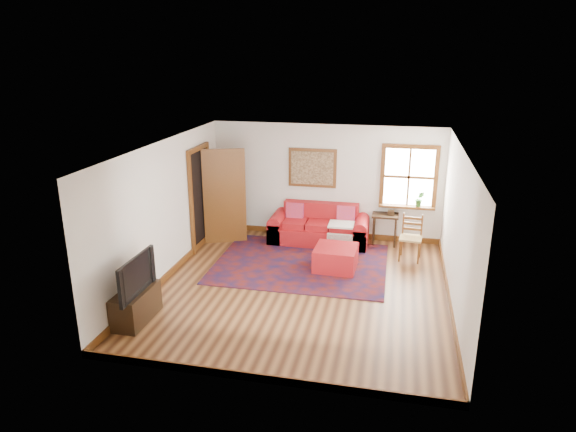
% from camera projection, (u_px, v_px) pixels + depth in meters
% --- Properties ---
extents(ground, '(5.50, 5.50, 0.00)m').
position_uv_depth(ground, '(302.00, 288.00, 9.00)').
color(ground, '#452512').
rests_on(ground, ground).
extents(room_envelope, '(5.04, 5.54, 2.52)m').
position_uv_depth(room_envelope, '(303.00, 198.00, 8.50)').
color(room_envelope, silver).
rests_on(room_envelope, ground).
extents(window, '(1.18, 0.20, 1.38)m').
position_uv_depth(window, '(410.00, 184.00, 10.74)').
color(window, white).
rests_on(window, ground).
extents(doorway, '(0.89, 1.08, 2.14)m').
position_uv_depth(doorway, '(215.00, 196.00, 10.77)').
color(doorway, black).
rests_on(doorway, ground).
extents(framed_artwork, '(1.05, 0.07, 0.85)m').
position_uv_depth(framed_artwork, '(312.00, 168.00, 11.10)').
color(framed_artwork, brown).
rests_on(framed_artwork, ground).
extents(persian_rug, '(3.31, 2.66, 0.02)m').
position_uv_depth(persian_rug, '(301.00, 263.00, 10.03)').
color(persian_rug, '#5B140D').
rests_on(persian_rug, ground).
extents(red_leather_sofa, '(2.10, 0.87, 0.82)m').
position_uv_depth(red_leather_sofa, '(319.00, 230.00, 11.10)').
color(red_leather_sofa, '#A7151A').
rests_on(red_leather_sofa, ground).
extents(red_ottoman, '(0.80, 0.80, 0.44)m').
position_uv_depth(red_ottoman, '(336.00, 258.00, 9.73)').
color(red_ottoman, '#A7151A').
rests_on(red_ottoman, ground).
extents(side_table, '(0.55, 0.41, 0.67)m').
position_uv_depth(side_table, '(385.00, 220.00, 10.90)').
color(side_table, black).
rests_on(side_table, ground).
extents(ladder_back_chair, '(0.46, 0.45, 0.90)m').
position_uv_depth(ladder_back_chair, '(411.00, 236.00, 10.14)').
color(ladder_back_chair, tan).
rests_on(ladder_back_chair, ground).
extents(media_cabinet, '(0.41, 0.92, 0.51)m').
position_uv_depth(media_cabinet, '(136.00, 305.00, 7.87)').
color(media_cabinet, black).
rests_on(media_cabinet, ground).
extents(television, '(0.14, 1.04, 0.60)m').
position_uv_depth(television, '(131.00, 275.00, 7.60)').
color(television, black).
rests_on(television, media_cabinet).
extents(candle_hurricane, '(0.12, 0.12, 0.18)m').
position_uv_depth(candle_hurricane, '(150.00, 274.00, 8.14)').
color(candle_hurricane, silver).
rests_on(candle_hurricane, media_cabinet).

